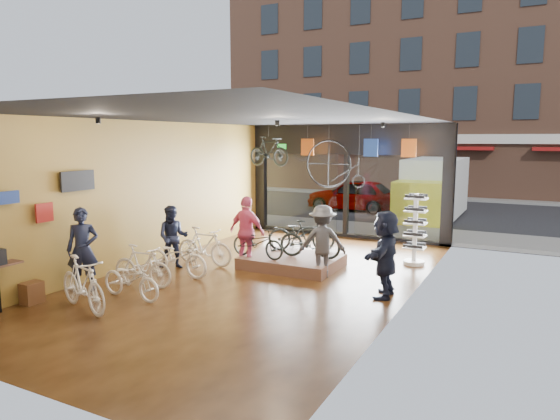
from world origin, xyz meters
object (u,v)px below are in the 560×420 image
Objects in this scene: floor_bike_1 at (83,284)px; customer_0 at (83,250)px; penny_farthing at (338,166)px; customer_1 at (173,237)px; floor_bike_2 at (131,279)px; customer_5 at (385,254)px; hung_bike at (269,151)px; street_car at (354,195)px; floor_bike_5 at (204,246)px; display_bike_left at (258,242)px; display_bike_right at (301,233)px; floor_bike_3 at (142,266)px; display_bike_mid at (310,239)px; box_truck at (431,190)px; sunglasses_rack at (415,229)px; customer_2 at (247,232)px; floor_bike_4 at (177,257)px; display_platform at (292,262)px; customer_3 at (322,241)px.

customer_0 is at bearing 64.36° from floor_bike_1.
customer_1 is at bearing -120.22° from penny_farthing.
customer_5 is (4.68, 2.58, 0.51)m from floor_bike_2.
street_car is at bearing 8.68° from hung_bike.
display_bike_left is (1.46, 0.30, 0.20)m from floor_bike_5.
penny_farthing is at bearing -29.40° from floor_bike_5.
display_bike_right is at bearing 10.86° from street_car.
floor_bike_3 is at bearing -170.12° from hung_bike.
floor_bike_1 is at bearing 144.43° from display_bike_mid.
box_truck reaches higher than customer_1.
sunglasses_rack is (4.92, 2.65, 0.44)m from floor_bike_5.
customer_0 is 4.03m from customer_2.
floor_bike_3 is at bearing 31.45° from floor_bike_2.
customer_2 is at bearing -33.81° from floor_bike_4.
display_platform is 3.38m from sunglasses_rack.
floor_bike_5 is at bearing 102.84° from display_bike_right.
floor_bike_5 is at bearing 107.08° from display_bike_left.
floor_bike_1 reaches higher than floor_bike_2.
customer_2 is 2.11m from customer_3.
box_truck is 9.80m from display_platform.
sunglasses_rack reaches higher than display_bike_left.
customer_0 is 2.48m from customer_1.
sunglasses_rack reaches higher than customer_5.
customer_5 is (4.76, -11.87, 0.19)m from street_car.
penny_farthing is at bearing 1.14° from floor_bike_1.
floor_bike_1 is 1.09× the size of customer_1.
display_bike_mid is at bearing -125.05° from hung_bike.
display_bike_left is 4.19m from sunglasses_rack.
box_truck is 2.63× the size of display_platform.
customer_0 is 8.24m from sunglasses_rack.
customer_2 is 4.00m from hung_bike.
customer_5 reaches higher than floor_bike_4.
street_car is 2.65× the size of customer_1.
floor_bike_3 is 7.02m from sunglasses_rack.
customer_1 is at bearing 106.14° from display_bike_right.
floor_bike_5 is 2.63m from display_bike_right.
hung_bike is (-5.02, 4.07, 2.00)m from customer_5.
display_bike_right is (2.23, 3.77, 0.30)m from floor_bike_3.
customer_2 reaches higher than customer_0.
street_car is at bearing -77.20° from customer_2.
floor_bike_1 is 1.05× the size of floor_bike_5.
display_platform is at bearing -39.77° from floor_bike_3.
customer_5 reaches higher than floor_bike_5.
box_truck is 3.55× the size of floor_bike_1.
floor_bike_3 is 2.22m from floor_bike_5.
customer_1 reaches higher than display_bike_left.
floor_bike_5 is 1.09× the size of display_bike_left.
box_truck is 4.07× the size of display_bike_left.
display_bike_left is 0.96× the size of display_bike_mid.
customer_0 is (-4.88, -13.51, -0.31)m from box_truck.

